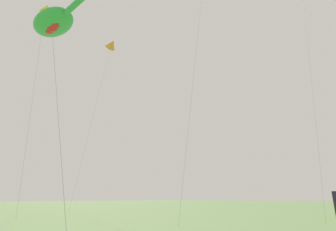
{
  "coord_description": "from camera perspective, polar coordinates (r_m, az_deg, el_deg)",
  "views": [
    {
      "loc": [
        -7.27,
        2.44,
        1.35
      ],
      "look_at": [
        -0.53,
        8.77,
        4.27
      ],
      "focal_mm": 28.12,
      "sensor_mm": 36.0,
      "label": 1
    }
  ],
  "objects": [
    {
      "name": "big_show_kite",
      "position": [
        19.0,
        -23.17,
        18.33
      ],
      "size": [
        2.12,
        8.96,
        12.56
      ],
      "rotation": [
        0.0,
        0.0,
        1.59
      ],
      "color": "green",
      "rests_on": "ground"
    },
    {
      "name": "small_kite_stunt_black",
      "position": [
        33.76,
        -12.12,
        14.82
      ],
      "size": [
        2.67,
        3.84,
        19.93
      ],
      "rotation": [
        0.0,
        0.0,
        -2.55
      ],
      "color": "orange",
      "rests_on": "ground"
    },
    {
      "name": "small_kite_triangle_green",
      "position": [
        23.25,
        -25.5,
        17.44
      ],
      "size": [
        1.4,
        2.24,
        15.43
      ],
      "rotation": [
        0.0,
        0.0,
        2.54
      ],
      "color": "yellow",
      "rests_on": "ground"
    }
  ]
}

